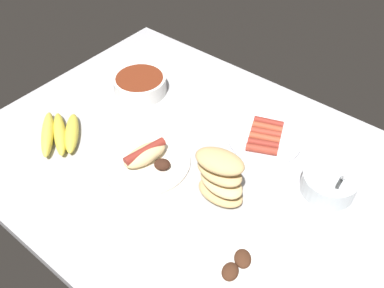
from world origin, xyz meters
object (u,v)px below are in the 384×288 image
(bowl_coleslaw, at_px, (329,182))
(plate_hotdog_assembled, at_px, (146,159))
(bowl_chili, at_px, (140,84))
(banana_bunch, at_px, (59,133))
(plate_sausages, at_px, (265,138))
(plate_grilled_meat, at_px, (236,271))
(bread_stack, at_px, (220,177))

(bowl_coleslaw, xyz_separation_m, plate_hotdog_assembled, (-0.43, -0.22, -0.01))
(bowl_chili, bearing_deg, banana_bunch, -94.87)
(bowl_coleslaw, relative_size, plate_sausages, 0.70)
(plate_grilled_meat, bearing_deg, bowl_coleslaw, 81.84)
(bowl_coleslaw, height_order, plate_grilled_meat, bowl_coleslaw)
(bowl_coleslaw, xyz_separation_m, plate_sausages, (-0.22, 0.06, -0.02))
(bowl_chili, relative_size, plate_grilled_meat, 0.85)
(plate_hotdog_assembled, relative_size, bowl_chili, 1.45)
(bowl_chili, xyz_separation_m, banana_bunch, (-0.03, -0.31, -0.01))
(plate_grilled_meat, bearing_deg, plate_sausages, 113.88)
(bowl_coleslaw, xyz_separation_m, banana_bunch, (-0.69, -0.31, -0.01))
(bowl_chili, distance_m, plate_grilled_meat, 0.70)
(plate_grilled_meat, height_order, banana_bunch, banana_bunch)
(bowl_coleslaw, distance_m, plate_sausages, 0.23)
(bowl_coleslaw, bearing_deg, bowl_chili, -179.78)
(plate_sausages, distance_m, banana_bunch, 0.59)
(bowl_coleslaw, relative_size, banana_bunch, 0.72)
(bowl_chili, bearing_deg, plate_grilled_meat, -28.72)
(plate_sausages, height_order, bowl_chili, bowl_chili)
(plate_hotdog_assembled, height_order, bread_stack, bread_stack)
(plate_sausages, height_order, plate_hotdog_assembled, plate_hotdog_assembled)
(bread_stack, distance_m, plate_grilled_meat, 0.22)
(plate_hotdog_assembled, bearing_deg, bread_stack, 8.58)
(bowl_coleslaw, xyz_separation_m, bread_stack, (-0.20, -0.19, 0.04))
(plate_hotdog_assembled, height_order, bowl_chili, same)
(bowl_coleslaw, distance_m, bread_stack, 0.28)
(plate_sausages, xyz_separation_m, bowl_chili, (-0.44, -0.06, 0.02))
(plate_hotdog_assembled, xyz_separation_m, bread_stack, (0.22, 0.03, 0.05))
(plate_sausages, bearing_deg, bread_stack, -85.71)
(banana_bunch, bearing_deg, bowl_coleslaw, 24.20)
(plate_hotdog_assembled, height_order, plate_grilled_meat, plate_hotdog_assembled)
(plate_sausages, bearing_deg, plate_hotdog_assembled, -126.06)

